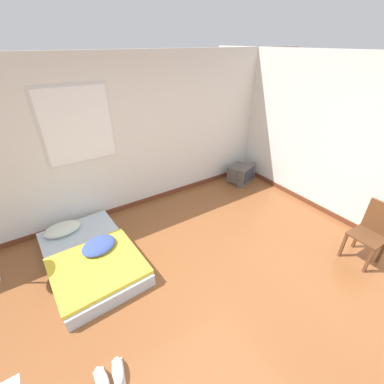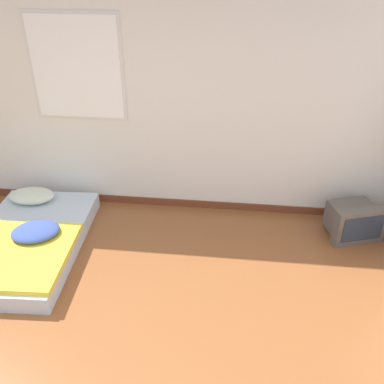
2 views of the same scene
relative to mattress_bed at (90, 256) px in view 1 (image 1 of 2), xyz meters
name	(u,v)px [view 1 (image 1 of 2)]	position (x,y,z in m)	size (l,w,h in m)	color
ground_plane	(222,310)	(1.07, -1.60, -0.12)	(20.00, 20.00, 0.00)	brown
wall_back	(125,140)	(1.06, 1.06, 1.17)	(8.02, 0.08, 2.60)	silver
wall_right	(382,156)	(3.91, -1.60, 1.16)	(0.08, 7.65, 2.60)	silver
mattress_bed	(90,256)	(0.00, 0.00, 0.00)	(1.17, 1.83, 0.32)	silver
crt_tv	(241,174)	(3.41, 0.64, 0.07)	(0.61, 0.55, 0.41)	#56514C
wooden_chair	(374,229)	(3.32, -2.03, 0.38)	(0.41, 0.41, 0.88)	brown
sneaker_pair	(110,376)	(-0.24, -1.57, -0.07)	(0.29, 0.28, 0.10)	silver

